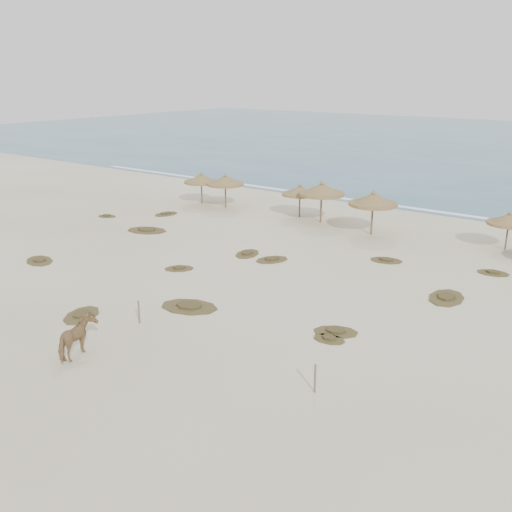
% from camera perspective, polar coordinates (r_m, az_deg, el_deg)
% --- Properties ---
extents(ground, '(160.00, 160.00, 0.00)m').
position_cam_1_polar(ground, '(27.63, -8.62, -4.62)').
color(ground, beige).
rests_on(ground, ground).
extents(foam_line, '(70.00, 0.60, 0.01)m').
position_cam_1_polar(foam_line, '(48.66, 13.50, 4.93)').
color(foam_line, white).
rests_on(foam_line, ground).
extents(palapa_0, '(3.78, 3.78, 2.83)m').
position_cam_1_polar(palapa_0, '(46.25, -3.09, 7.51)').
color(palapa_0, brown).
rests_on(palapa_0, ground).
extents(palapa_1, '(3.58, 3.58, 2.69)m').
position_cam_1_polar(palapa_1, '(47.83, -5.49, 7.67)').
color(palapa_1, brown).
rests_on(palapa_1, ground).
extents(palapa_2, '(3.39, 3.39, 2.58)m').
position_cam_1_polar(palapa_2, '(43.24, 4.42, 6.50)').
color(palapa_2, brown).
rests_on(palapa_2, ground).
extents(palapa_3, '(3.75, 3.75, 3.11)m').
position_cam_1_polar(palapa_3, '(41.67, 6.58, 6.58)').
color(palapa_3, brown).
rests_on(palapa_3, ground).
extents(palapa_4, '(3.92, 3.92, 3.07)m').
position_cam_1_polar(palapa_4, '(39.01, 11.64, 5.51)').
color(palapa_4, brown).
rests_on(palapa_4, ground).
extents(palapa_5, '(2.76, 2.76, 2.47)m').
position_cam_1_polar(palapa_5, '(38.15, 23.98, 3.34)').
color(palapa_5, brown).
rests_on(palapa_5, ground).
extents(horse, '(1.40, 2.01, 1.55)m').
position_cam_1_polar(horse, '(23.09, -17.45, -7.85)').
color(horse, olive).
rests_on(horse, ground).
extents(fence_post_near, '(0.10, 0.10, 1.04)m').
position_cam_1_polar(fence_post_near, '(25.50, -11.63, -5.50)').
color(fence_post_near, '#615849').
rests_on(fence_post_near, ground).
extents(fence_post_far, '(0.10, 0.10, 1.06)m').
position_cam_1_polar(fence_post_far, '(19.97, 5.93, -12.08)').
color(fence_post_far, '#615849').
rests_on(fence_post_far, ground).
extents(scrub_0, '(2.51, 2.05, 0.16)m').
position_cam_1_polar(scrub_0, '(35.50, -20.84, -0.42)').
color(scrub_0, brown).
rests_on(scrub_0, ground).
extents(scrub_1, '(3.29, 2.66, 0.16)m').
position_cam_1_polar(scrub_1, '(40.35, -10.86, 2.56)').
color(scrub_1, brown).
rests_on(scrub_1, ground).
extents(scrub_2, '(1.92, 1.86, 0.16)m').
position_cam_1_polar(scrub_2, '(32.16, -7.70, -1.22)').
color(scrub_2, brown).
rests_on(scrub_2, ground).
extents(scrub_3, '(2.07, 2.37, 0.16)m').
position_cam_1_polar(scrub_3, '(33.37, 1.60, -0.35)').
color(scrub_3, brown).
rests_on(scrub_3, ground).
extents(scrub_4, '(2.24, 1.95, 0.16)m').
position_cam_1_polar(scrub_4, '(24.51, 7.98, -7.49)').
color(scrub_4, brown).
rests_on(scrub_4, ground).
extents(scrub_5, '(1.82, 2.61, 0.16)m').
position_cam_1_polar(scrub_5, '(29.29, 18.50, -3.95)').
color(scrub_5, brown).
rests_on(scrub_5, ground).
extents(scrub_6, '(1.51, 2.10, 0.16)m').
position_cam_1_polar(scrub_6, '(44.83, -8.98, 4.19)').
color(scrub_6, brown).
rests_on(scrub_6, ground).
extents(scrub_7, '(2.12, 1.66, 0.16)m').
position_cam_1_polar(scrub_7, '(34.10, 12.90, -0.41)').
color(scrub_7, brown).
rests_on(scrub_7, ground).
extents(scrub_8, '(1.63, 1.35, 0.16)m').
position_cam_1_polar(scrub_8, '(45.07, -14.68, 3.89)').
color(scrub_8, brown).
rests_on(scrub_8, ground).
extents(scrub_9, '(3.22, 2.58, 0.16)m').
position_cam_1_polar(scrub_9, '(26.94, -6.70, -5.03)').
color(scrub_9, brown).
rests_on(scrub_9, ground).
extents(scrub_10, '(1.86, 1.39, 0.16)m').
position_cam_1_polar(scrub_10, '(33.76, 22.63, -1.55)').
color(scrub_10, brown).
rests_on(scrub_10, ground).
extents(scrub_11, '(2.15, 2.52, 0.16)m').
position_cam_1_polar(scrub_11, '(27.03, -17.05, -5.65)').
color(scrub_11, brown).
rests_on(scrub_11, ground).
extents(scrub_12, '(1.45, 1.05, 0.16)m').
position_cam_1_polar(scrub_12, '(23.84, 7.33, -8.21)').
color(scrub_12, brown).
rests_on(scrub_12, ground).
extents(scrub_13, '(1.70, 2.22, 0.16)m').
position_cam_1_polar(scrub_13, '(34.45, -0.88, 0.24)').
color(scrub_13, brown).
rests_on(scrub_13, ground).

